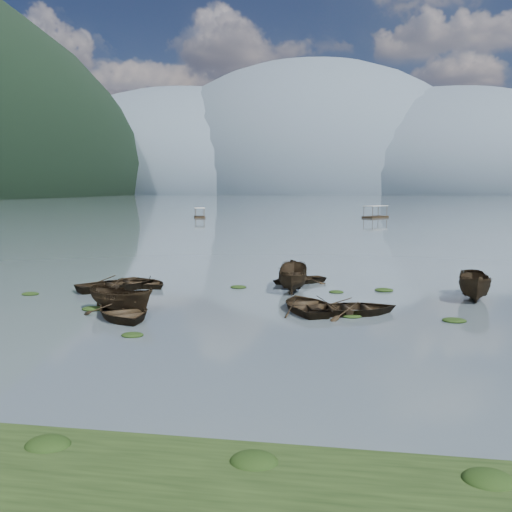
% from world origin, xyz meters
% --- Properties ---
extents(ground_plane, '(2400.00, 2400.00, 0.00)m').
position_xyz_m(ground_plane, '(0.00, 0.00, 0.00)').
color(ground_plane, '#4B585E').
extents(near_shore, '(60.00, 6.00, 0.50)m').
position_xyz_m(near_shore, '(0.00, -14.00, 0.00)').
color(near_shore, black).
rests_on(near_shore, ground).
extents(haze_mtn_a, '(520.00, 520.00, 280.00)m').
position_xyz_m(haze_mtn_a, '(-260.00, 900.00, 0.00)').
color(haze_mtn_a, '#475666').
rests_on(haze_mtn_a, ground).
extents(haze_mtn_b, '(520.00, 520.00, 340.00)m').
position_xyz_m(haze_mtn_b, '(-60.00, 900.00, 0.00)').
color(haze_mtn_b, '#475666').
rests_on(haze_mtn_b, ground).
extents(haze_mtn_c, '(520.00, 520.00, 260.00)m').
position_xyz_m(haze_mtn_c, '(140.00, 900.00, 0.00)').
color(haze_mtn_c, '#475666').
rests_on(haze_mtn_c, ground).
extents(rowboat_0, '(5.48, 5.80, 0.98)m').
position_xyz_m(rowboat_0, '(-4.92, 1.96, 0.00)').
color(rowboat_0, black).
rests_on(rowboat_0, ground).
extents(rowboat_1, '(6.19, 6.12, 1.05)m').
position_xyz_m(rowboat_1, '(-8.40, 9.44, 0.00)').
color(rowboat_1, black).
rests_on(rowboat_1, ground).
extents(rowboat_2, '(4.42, 2.98, 1.60)m').
position_xyz_m(rowboat_2, '(-5.55, 3.28, 0.00)').
color(rowboat_2, black).
rests_on(rowboat_2, ground).
extents(rowboat_3, '(4.73, 5.49, 0.96)m').
position_xyz_m(rowboat_3, '(3.86, 5.21, 0.00)').
color(rowboat_3, black).
rests_on(rowboat_3, ground).
extents(rowboat_4, '(5.30, 4.43, 0.94)m').
position_xyz_m(rowboat_4, '(6.22, 4.77, 0.00)').
color(rowboat_4, black).
rests_on(rowboat_4, ground).
extents(rowboat_5, '(2.39, 4.89, 1.81)m').
position_xyz_m(rowboat_5, '(13.12, 9.96, 0.00)').
color(rowboat_5, black).
rests_on(rowboat_5, ground).
extents(rowboat_6, '(5.14, 4.82, 0.87)m').
position_xyz_m(rowboat_6, '(-7.24, 10.87, 0.00)').
color(rowboat_6, black).
rests_on(rowboat_6, ground).
extents(rowboat_7, '(4.81, 4.57, 0.81)m').
position_xyz_m(rowboat_7, '(2.53, 13.98, 0.00)').
color(rowboat_7, black).
rests_on(rowboat_7, ground).
extents(rowboat_8, '(2.10, 4.89, 1.85)m').
position_xyz_m(rowboat_8, '(2.45, 11.13, 0.00)').
color(rowboat_8, black).
rests_on(rowboat_8, ground).
extents(weed_clump_0, '(0.97, 0.79, 0.21)m').
position_xyz_m(weed_clump_0, '(-3.15, -1.28, 0.00)').
color(weed_clump_0, black).
rests_on(weed_clump_0, ground).
extents(weed_clump_1, '(1.11, 0.89, 0.25)m').
position_xyz_m(weed_clump_1, '(-7.24, 3.44, 0.00)').
color(weed_clump_1, black).
rests_on(weed_clump_1, ground).
extents(weed_clump_2, '(1.06, 0.85, 0.23)m').
position_xyz_m(weed_clump_2, '(6.11, 4.03, 0.00)').
color(weed_clump_2, black).
rests_on(weed_clump_2, ground).
extents(weed_clump_3, '(0.90, 0.76, 0.20)m').
position_xyz_m(weed_clump_3, '(5.21, 10.67, 0.00)').
color(weed_clump_3, black).
rests_on(weed_clump_3, ground).
extents(weed_clump_4, '(1.14, 0.90, 0.24)m').
position_xyz_m(weed_clump_4, '(10.98, 3.84, 0.00)').
color(weed_clump_4, black).
rests_on(weed_clump_4, ground).
extents(weed_clump_5, '(1.05, 0.84, 0.22)m').
position_xyz_m(weed_clump_5, '(-12.86, 6.90, 0.00)').
color(weed_clump_5, black).
rests_on(weed_clump_5, ground).
extents(weed_clump_6, '(1.05, 0.87, 0.22)m').
position_xyz_m(weed_clump_6, '(-1.04, 11.36, 0.00)').
color(weed_clump_6, black).
rests_on(weed_clump_6, ground).
extents(weed_clump_7, '(1.15, 0.92, 0.25)m').
position_xyz_m(weed_clump_7, '(8.11, 11.68, 0.00)').
color(weed_clump_7, black).
rests_on(weed_clump_7, ground).
extents(pontoon_left, '(3.91, 6.00, 2.13)m').
position_xyz_m(pontoon_left, '(-27.61, 99.79, 0.00)').
color(pontoon_left, black).
rests_on(pontoon_left, ground).
extents(pontoon_centre, '(6.13, 7.15, 2.58)m').
position_xyz_m(pontoon_centre, '(11.19, 105.65, 0.00)').
color(pontoon_centre, black).
rests_on(pontoon_centre, ground).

